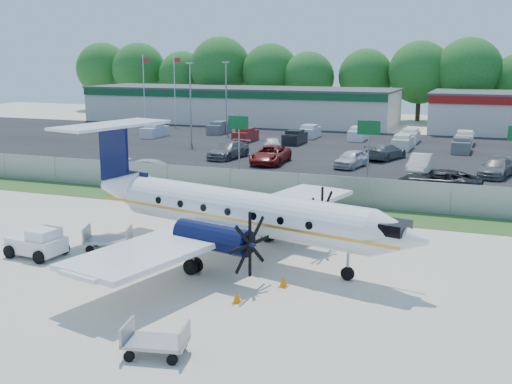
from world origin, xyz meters
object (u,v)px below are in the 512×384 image
(pushback_tug, at_px, (38,243))
(baggage_cart_far, at_px, (156,341))
(aircraft, at_px, (236,210))
(baggage_cart_near, at_px, (108,239))

(pushback_tug, height_order, baggage_cart_far, pushback_tug)
(baggage_cart_far, bearing_deg, pushback_tug, 145.55)
(aircraft, distance_m, baggage_cart_near, 6.93)
(aircraft, height_order, baggage_cart_near, aircraft)
(aircraft, relative_size, pushback_tug, 7.05)
(aircraft, height_order, pushback_tug, aircraft)
(aircraft, bearing_deg, baggage_cart_near, -168.60)
(pushback_tug, relative_size, baggage_cart_near, 1.08)
(baggage_cart_near, relative_size, baggage_cart_far, 1.15)
(aircraft, xyz_separation_m, baggage_cart_near, (-6.56, -1.32, -1.80))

